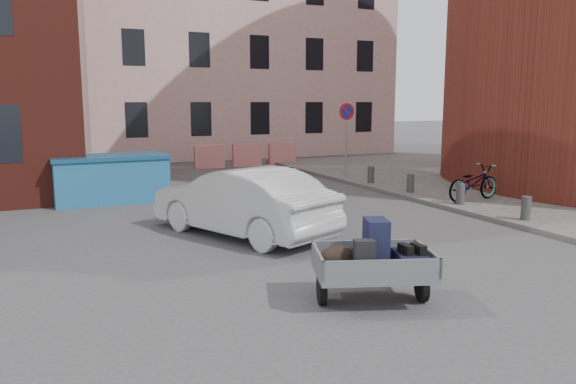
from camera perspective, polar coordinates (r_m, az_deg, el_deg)
name	(u,v)px	position (r m, az deg, el deg)	size (l,w,h in m)	color
ground	(318,271)	(9.59, 3.07, -7.97)	(120.00, 120.00, 0.00)	#38383A
sidewalk	(550,193)	(18.89, 25.04, -0.11)	(9.00, 24.00, 0.12)	#474442
building_pink	(233,24)	(32.09, -5.64, 16.61)	(16.00, 8.00, 14.00)	#BE9692
no_parking_sign	(346,124)	(20.38, 5.96, 6.85)	(0.60, 0.09, 2.65)	gray
bollards	(460,194)	(15.59, 17.12, -0.19)	(0.22, 9.02, 0.55)	#3A3A3D
barriers	(247,155)	(24.73, -4.18, 3.76)	(4.70, 0.18, 1.00)	red
trailer	(372,261)	(8.01, 8.54, -6.98)	(1.87, 1.98, 1.20)	black
dumpster	(110,178)	(16.72, -17.62, 1.34)	(3.23, 1.77, 1.33)	#20659A
silver_car	(241,202)	(11.92, -4.75, -0.98)	(1.54, 4.41, 1.45)	#B7BABF
bicycle	(473,183)	(16.28, 18.29, 0.90)	(0.65, 1.87, 0.98)	black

